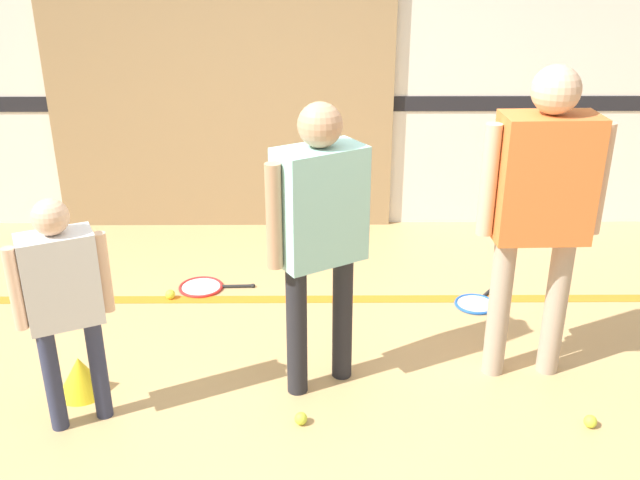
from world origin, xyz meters
TOP-DOWN VIEW (x-y plane):
  - ground_plane at (0.00, 0.00)m, footprint 16.00×16.00m
  - wall_back at (0.00, 2.50)m, footprint 16.00×0.07m
  - wall_panel at (-0.67, 2.44)m, footprint 2.74×0.05m
  - floor_stripe at (0.00, 1.08)m, footprint 14.40×0.10m
  - person_instructor at (0.11, 0.12)m, footprint 0.52×0.43m
  - person_student_left at (-1.11, -0.21)m, footprint 0.42×0.31m
  - person_student_right at (1.24, 0.23)m, footprint 0.65×0.28m
  - racket_spare_on_floor at (-0.70, 1.25)m, footprint 0.54×0.32m
  - racket_second_spare at (1.16, 1.01)m, footprint 0.43×0.50m
  - tennis_ball_near_instructor at (0.01, -0.24)m, footprint 0.07×0.07m
  - tennis_ball_by_spare_racket at (-0.90, 1.10)m, footprint 0.07×0.07m
  - tennis_ball_stray_left at (1.46, -0.27)m, footprint 0.07×0.07m
  - training_cone at (-1.18, 0.03)m, footprint 0.26×0.26m

SIDE VIEW (x-z plane):
  - ground_plane at x=0.00m, z-range 0.00..0.00m
  - floor_stripe at x=0.00m, z-range 0.00..0.01m
  - racket_second_spare at x=1.16m, z-range -0.01..0.03m
  - racket_spare_on_floor at x=-0.70m, z-range -0.01..0.03m
  - tennis_ball_near_instructor at x=0.01m, z-range 0.00..0.07m
  - tennis_ball_by_spare_racket at x=-0.90m, z-range 0.00..0.07m
  - tennis_ball_stray_left at x=1.46m, z-range 0.00..0.07m
  - training_cone at x=-1.18m, z-range 0.00..0.22m
  - person_student_left at x=-1.11m, z-range 0.14..1.35m
  - person_instructor at x=0.11m, z-range 0.19..1.75m
  - person_student_right at x=1.24m, z-range 0.20..1.92m
  - wall_panel at x=-0.67m, z-range 0.00..2.26m
  - wall_back at x=0.00m, z-range 0.00..3.20m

